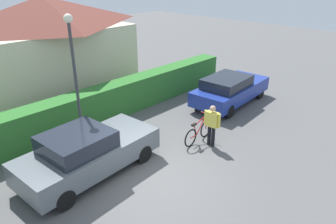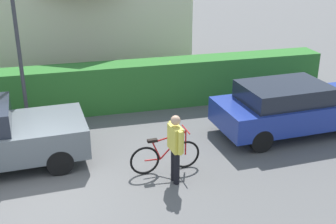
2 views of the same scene
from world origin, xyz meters
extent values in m
plane|color=#545454|center=(0.00, 0.00, 0.00)|extent=(60.00, 60.00, 0.00)
cube|color=#2D6D2A|center=(0.00, 4.35, 0.70)|extent=(17.65, 0.90, 1.40)
cube|color=beige|center=(1.65, 8.64, 1.64)|extent=(7.28, 4.47, 3.28)
cylinder|color=black|center=(0.36, 2.40, 0.30)|extent=(0.61, 0.21, 0.60)
cylinder|color=black|center=(0.46, 0.74, 0.30)|extent=(0.61, 0.21, 0.60)
cube|color=navy|center=(6.66, 1.48, 0.61)|extent=(4.43, 2.02, 0.64)
cube|color=#1E232D|center=(6.22, 1.46, 1.16)|extent=(2.28, 1.68, 0.45)
cylinder|color=black|center=(8.08, 2.36, 0.29)|extent=(0.60, 0.21, 0.59)
cylinder|color=black|center=(5.14, 2.19, 0.29)|extent=(0.60, 0.21, 0.59)
cylinder|color=black|center=(5.23, 0.61, 0.29)|extent=(0.60, 0.21, 0.59)
torus|color=black|center=(3.22, 0.32, 0.34)|extent=(0.67, 0.09, 0.67)
torus|color=black|center=(2.27, 0.27, 0.34)|extent=(0.67, 0.09, 0.67)
cylinder|color=#B21E1E|center=(2.92, 0.30, 0.62)|extent=(0.62, 0.07, 0.63)
cylinder|color=#B21E1E|center=(2.54, 0.28, 0.54)|extent=(0.22, 0.05, 0.46)
cylinder|color=#B21E1E|center=(2.81, 0.29, 0.82)|extent=(0.73, 0.07, 0.18)
cylinder|color=#B21E1E|center=(2.45, 0.28, 0.33)|extent=(0.36, 0.06, 0.05)
cylinder|color=#B21E1E|center=(3.22, 0.32, 0.63)|extent=(0.04, 0.04, 0.59)
cube|color=black|center=(2.45, 0.28, 0.80)|extent=(0.22, 0.11, 0.06)
cylinder|color=#B21E1E|center=(3.22, 0.32, 0.96)|extent=(0.05, 0.50, 0.03)
cylinder|color=black|center=(2.82, -0.13, 0.38)|extent=(0.13, 0.13, 0.76)
cylinder|color=black|center=(2.84, -0.29, 0.38)|extent=(0.13, 0.13, 0.76)
cube|color=#D8CC4C|center=(2.83, -0.21, 1.03)|extent=(0.25, 0.46, 0.54)
sphere|color=tan|center=(2.83, -0.21, 1.44)|extent=(0.21, 0.21, 0.21)
cylinder|color=#D8CC4C|center=(2.80, 0.06, 1.05)|extent=(0.09, 0.09, 0.51)
cylinder|color=#D8CC4C|center=(2.86, -0.48, 1.05)|extent=(0.09, 0.09, 0.51)
cylinder|color=#38383D|center=(-0.28, 3.13, 2.14)|extent=(0.10, 0.10, 4.29)
camera|label=1|loc=(-5.39, -5.89, 5.76)|focal=33.87mm
camera|label=2|loc=(0.60, -8.11, 4.96)|focal=46.88mm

